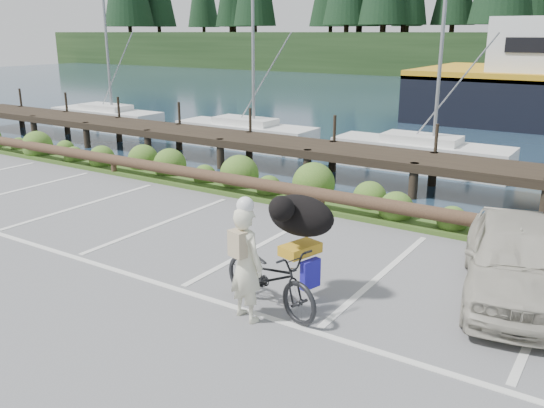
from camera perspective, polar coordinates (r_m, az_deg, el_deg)
The scene contains 7 objects.
ground at distance 10.02m, azimuth -7.81°, elevation -7.57°, with size 72.00×72.00×0.00m, color slate.
vegetation_strip at distance 14.16m, azimuth 6.23°, elevation 0.03°, with size 34.00×1.60×0.10m, color #3D5B21.
log_rail at distance 13.58m, azimuth 4.88°, elevation -0.89°, with size 32.00×0.30×0.60m, color #443021, non-canonical shape.
bicycle at distance 8.79m, azimuth -0.20°, elevation -7.26°, with size 0.69×1.99×1.04m, color black.
cyclist at distance 8.38m, azimuth -2.59°, elevation -5.95°, with size 0.63×0.42×1.73m, color beige.
dog at distance 8.89m, azimuth 2.87°, elevation -1.15°, with size 1.12×0.55×0.65m, color black.
parked_car at distance 9.88m, azimuth 23.04°, elevation -5.02°, with size 1.56×3.87×1.32m, color #B2AD9D.
Camera 1 is at (6.06, -6.85, 4.09)m, focal length 38.00 mm.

